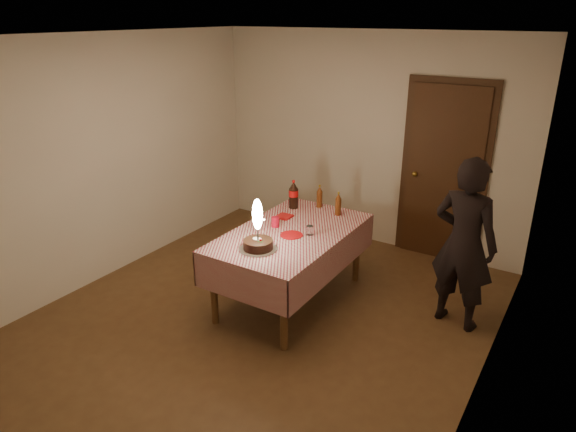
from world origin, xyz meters
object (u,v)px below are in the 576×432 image
object	(u,v)px
birthday_cake	(258,237)
clear_cup	(310,230)
amber_bottle_right	(338,204)
photographer	(464,244)
red_plate	(291,235)
red_cup	(275,222)
amber_bottle_left	(319,197)
dining_table	(291,241)
cola_bottle	(294,195)

from	to	relation	value
birthday_cake	clear_cup	world-z (taller)	birthday_cake
amber_bottle_right	photographer	distance (m)	1.37
red_plate	photographer	xyz separation A→B (m)	(1.49, 0.57, 0.05)
photographer	clear_cup	bearing A→B (deg)	-161.36
red_cup	amber_bottle_left	xyz separation A→B (m)	(0.11, 0.72, 0.07)
dining_table	clear_cup	size ratio (longest dim) A/B	19.11
red_plate	cola_bottle	world-z (taller)	cola_bottle
cola_bottle	photographer	distance (m)	1.87
amber_bottle_left	red_cup	bearing A→B (deg)	-98.39
cola_bottle	amber_bottle_right	distance (m)	0.51
birthday_cake	cola_bottle	bearing A→B (deg)	104.49
red_plate	amber_bottle_left	size ratio (longest dim) A/B	0.86
cola_bottle	amber_bottle_left	xyz separation A→B (m)	(0.23, 0.17, -0.03)
red_plate	amber_bottle_right	bearing A→B (deg)	79.58
dining_table	red_cup	bearing A→B (deg)	172.97
birthday_cake	amber_bottle_left	xyz separation A→B (m)	(-0.05, 1.24, -0.00)
red_plate	clear_cup	size ratio (longest dim) A/B	2.44
cola_bottle	clear_cup	bearing A→B (deg)	-46.48
dining_table	amber_bottle_left	world-z (taller)	amber_bottle_left
red_cup	amber_bottle_left	world-z (taller)	amber_bottle_left
amber_bottle_right	red_plate	bearing A→B (deg)	-100.42
amber_bottle_left	amber_bottle_right	size ratio (longest dim) A/B	1.00
red_cup	photographer	xyz separation A→B (m)	(1.74, 0.46, 0.00)
red_cup	photographer	distance (m)	1.80
birthday_cake	amber_bottle_right	world-z (taller)	birthday_cake
red_cup	amber_bottle_right	xyz separation A→B (m)	(0.39, 0.62, 0.07)
birthday_cake	amber_bottle_left	size ratio (longest dim) A/B	1.89
cola_bottle	amber_bottle_left	distance (m)	0.29
dining_table	red_cup	distance (m)	0.25
dining_table	birthday_cake	size ratio (longest dim) A/B	3.56
red_cup	clear_cup	distance (m)	0.39
red_cup	amber_bottle_right	distance (m)	0.74
dining_table	clear_cup	bearing A→B (deg)	9.43
dining_table	amber_bottle_right	distance (m)	0.71
dining_table	amber_bottle_right	bearing A→B (deg)	73.65
red_cup	cola_bottle	bearing A→B (deg)	102.39
dining_table	cola_bottle	size ratio (longest dim) A/B	5.42
birthday_cake	red_plate	size ratio (longest dim) A/B	2.19
dining_table	photographer	xyz separation A→B (m)	(1.55, 0.49, 0.15)
amber_bottle_right	clear_cup	bearing A→B (deg)	-89.44
red_cup	amber_bottle_left	distance (m)	0.73
red_cup	amber_bottle_right	world-z (taller)	amber_bottle_right
red_plate	red_cup	size ratio (longest dim) A/B	2.20
clear_cup	amber_bottle_left	xyz separation A→B (m)	(-0.29, 0.72, 0.07)
red_cup	birthday_cake	bearing A→B (deg)	-73.33
amber_bottle_left	photographer	world-z (taller)	photographer
red_plate	red_cup	world-z (taller)	red_cup
birthday_cake	red_cup	size ratio (longest dim) A/B	4.83
red_cup	clear_cup	size ratio (longest dim) A/B	1.11
photographer	amber_bottle_left	bearing A→B (deg)	170.97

